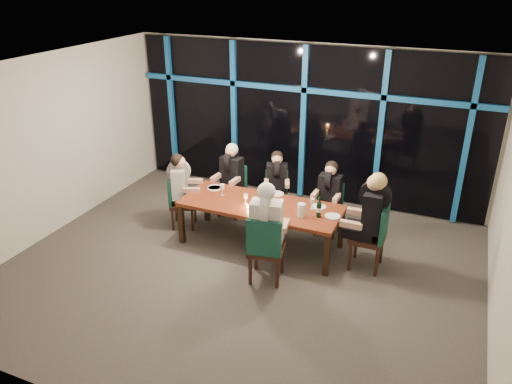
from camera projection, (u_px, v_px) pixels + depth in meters
room at (239, 144)px, 6.82m from camera, size 7.04×7.00×3.02m
window_wall at (305, 121)px, 9.46m from camera, size 6.86×0.43×2.94m
dining_table at (261, 208)px, 8.05m from camera, size 2.60×1.00×0.75m
chair_far_left at (234, 187)px, 9.18m from camera, size 0.47×0.47×0.94m
chair_far_mid at (276, 192)px, 9.05m from camera, size 0.53×0.53×0.88m
chair_far_right at (329, 205)px, 8.55m from camera, size 0.43×0.43×0.90m
chair_end_left at (178, 199)px, 8.72m from camera, size 0.56×0.56×0.93m
chair_end_right at (374, 234)px, 7.45m from camera, size 0.50×0.50×1.07m
chair_near_mid at (265, 247)px, 7.11m from camera, size 0.58×0.58×1.07m
diner_far_left at (231, 170)px, 8.96m from camera, size 0.49×0.60×0.92m
diner_far_mid at (277, 176)px, 8.84m from camera, size 0.54×0.60×0.86m
diner_far_right at (329, 188)px, 8.34m from camera, size 0.45×0.56×0.87m
diner_end_left at (181, 180)px, 8.56m from camera, size 0.64×0.57×0.90m
diner_end_right at (371, 207)px, 7.30m from camera, size 0.67×0.53×1.04m
diner_near_mid at (267, 217)px, 7.01m from camera, size 0.58×0.71×1.05m
plate_far_left at (214, 188)px, 8.57m from camera, size 0.24×0.24×0.01m
plate_far_mid at (276, 194)px, 8.36m from camera, size 0.24×0.24×0.01m
plate_far_right at (319, 207)px, 7.91m from camera, size 0.24×0.24×0.01m
plate_end_left at (214, 187)px, 8.61m from camera, size 0.24×0.24×0.01m
plate_end_right at (332, 216)px, 7.62m from camera, size 0.24×0.24×0.01m
plate_near_mid at (274, 216)px, 7.62m from camera, size 0.24×0.24×0.01m
wine_bottle at (319, 209)px, 7.57m from camera, size 0.08×0.08×0.34m
water_pitcher at (301, 210)px, 7.58m from camera, size 0.13×0.12×0.21m
tea_light at (248, 207)px, 7.90m from camera, size 0.05×0.05×0.03m
wine_glass_a at (246, 197)px, 7.99m from camera, size 0.07×0.07×0.17m
wine_glass_b at (267, 197)px, 7.96m from camera, size 0.07×0.07×0.18m
wine_glass_c at (281, 202)px, 7.78m from camera, size 0.07×0.07×0.18m
wine_glass_d at (222, 187)px, 8.27m from camera, size 0.08×0.08×0.20m
wine_glass_e at (312, 202)px, 7.81m from camera, size 0.07×0.07×0.18m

